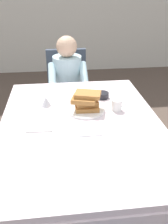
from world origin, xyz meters
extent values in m
plane|color=brown|center=(0.00, 0.00, 0.00)|extent=(14.00, 14.00, 0.00)
cube|color=silver|center=(0.00, 0.00, 0.72)|extent=(1.10, 1.50, 0.04)
cube|color=silver|center=(0.00, 0.76, 0.61)|extent=(1.10, 0.01, 0.18)
cube|color=silver|center=(-0.56, 0.00, 0.61)|extent=(0.01, 1.50, 0.18)
cube|color=silver|center=(0.56, 0.00, 0.61)|extent=(0.01, 1.50, 0.18)
cylinder|color=brown|center=(-0.47, 0.67, 0.35)|extent=(0.07, 0.07, 0.70)
cylinder|color=brown|center=(0.47, 0.67, 0.35)|extent=(0.07, 0.07, 0.70)
cube|color=#384251|center=(-0.03, 1.07, 0.42)|extent=(0.44, 0.44, 0.05)
cube|color=#384251|center=(-0.03, 1.27, 0.69)|extent=(0.44, 0.06, 0.48)
cylinder|color=#2D2319|center=(0.15, 0.89, 0.20)|extent=(0.04, 0.04, 0.40)
cylinder|color=#2D2319|center=(-0.21, 0.89, 0.20)|extent=(0.04, 0.04, 0.40)
cylinder|color=#2D2319|center=(0.15, 1.25, 0.20)|extent=(0.04, 0.04, 0.40)
cylinder|color=#2D2319|center=(-0.21, 1.25, 0.20)|extent=(0.04, 0.04, 0.40)
cylinder|color=silver|center=(-0.03, 1.05, 0.68)|extent=(0.30, 0.30, 0.46)
sphere|color=#D8AD8C|center=(-0.03, 1.03, 1.02)|extent=(0.21, 0.21, 0.21)
cylinder|color=silver|center=(0.13, 0.91, 0.75)|extent=(0.08, 0.29, 0.23)
cylinder|color=silver|center=(-0.19, 0.91, 0.75)|extent=(0.08, 0.29, 0.23)
cylinder|color=#383D51|center=(0.05, 0.87, 0.23)|extent=(0.10, 0.10, 0.45)
cylinder|color=#383D51|center=(-0.11, 0.87, 0.23)|extent=(0.10, 0.10, 0.45)
cylinder|color=white|center=(0.05, 0.16, 0.75)|extent=(0.28, 0.28, 0.02)
cube|color=#A36B33|center=(0.06, 0.15, 0.77)|extent=(0.17, 0.14, 0.03)
cube|color=#A36B33|center=(0.06, 0.17, 0.80)|extent=(0.17, 0.14, 0.03)
cube|color=#A36B33|center=(0.04, 0.15, 0.84)|extent=(0.20, 0.18, 0.03)
cube|color=#A36B33|center=(0.07, 0.17, 0.87)|extent=(0.21, 0.17, 0.03)
cylinder|color=white|center=(0.28, 0.14, 0.78)|extent=(0.08, 0.08, 0.08)
torus|color=white|center=(0.33, 0.14, 0.79)|extent=(0.05, 0.01, 0.05)
cylinder|color=black|center=(0.21, 0.37, 0.76)|extent=(0.11, 0.11, 0.04)
cone|color=silver|center=(-0.24, 0.27, 0.78)|extent=(0.08, 0.08, 0.07)
cube|color=silver|center=(-0.14, 0.14, 0.74)|extent=(0.01, 0.18, 0.00)
cube|color=silver|center=(0.24, 0.14, 0.74)|extent=(0.04, 0.20, 0.00)
cube|color=silver|center=(0.04, -0.18, 0.74)|extent=(0.15, 0.02, 0.00)
cube|color=white|center=(-0.28, -0.04, 0.74)|extent=(0.18, 0.13, 0.01)
camera|label=1|loc=(-0.15, -1.45, 1.60)|focal=39.52mm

